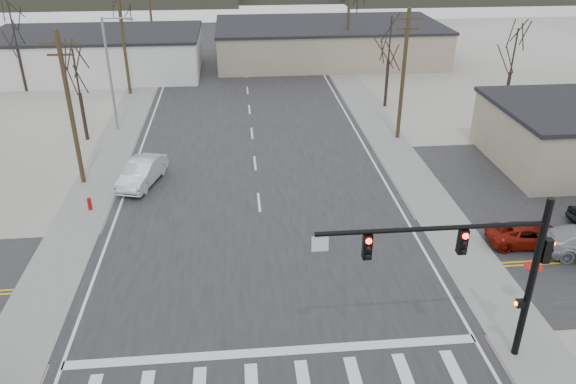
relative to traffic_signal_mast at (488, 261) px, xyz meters
name	(u,v)px	position (x,y,z in m)	size (l,w,h in m)	color
ground	(267,278)	(-7.89, 6.20, -4.67)	(140.00, 140.00, 0.00)	silver
main_road	(254,158)	(-7.89, 21.20, -4.65)	(18.00, 110.00, 0.05)	#232325
cross_road	(267,278)	(-7.89, 6.20, -4.65)	(90.00, 10.00, 0.04)	#232325
sidewalk_left	(119,138)	(-18.49, 26.20, -4.64)	(3.00, 90.00, 0.06)	gray
sidewalk_right	(380,129)	(2.71, 26.20, -4.64)	(3.00, 90.00, 0.06)	gray
traffic_signal_mast	(488,261)	(0.00, 0.00, 0.00)	(8.95, 0.43, 7.20)	black
fire_hydrant	(90,204)	(-18.09, 14.20, -4.22)	(0.24, 0.24, 0.87)	#A50C0C
yield_sign	(532,272)	(3.61, 2.70, -2.61)	(0.80, 0.80, 2.35)	gray
building_left_far	(97,53)	(-23.89, 46.20, -2.42)	(22.30, 12.30, 4.50)	silver
building_right_far	(328,42)	(2.11, 50.20, -2.52)	(26.30, 14.30, 4.30)	tan
upole_left_b	(70,107)	(-19.39, 18.20, 0.55)	(2.20, 0.30, 10.00)	#41321E
upole_left_c	(123,40)	(-19.39, 38.20, 0.55)	(2.20, 0.30, 10.00)	#41321E
upole_left_d	(150,7)	(-19.39, 58.20, 0.55)	(2.20, 0.30, 10.00)	#41321E
upole_right_a	(403,73)	(3.61, 24.20, 0.55)	(2.20, 0.30, 10.00)	#41321E
upole_right_b	(348,21)	(3.61, 46.20, 0.55)	(2.20, 0.30, 10.00)	#41321E
streetlight_main	(112,68)	(-18.69, 28.20, 0.41)	(2.40, 0.25, 9.00)	gray
tree_left_near	(76,74)	(-20.89, 26.20, 0.55)	(3.30, 3.30, 7.35)	#31241E
tree_right_mid	(390,41)	(4.61, 32.20, 1.26)	(3.74, 3.74, 8.33)	#31241E
tree_left_far	(120,6)	(-21.89, 52.20, 1.61)	(3.96, 3.96, 8.82)	#31241E
tree_right_far	(357,1)	(7.11, 58.20, 0.91)	(3.52, 3.52, 7.84)	#31241E
tree_lot	(514,53)	(14.11, 28.20, 0.91)	(3.52, 3.52, 7.84)	#31241E
tree_left_mid	(13,27)	(-29.89, 40.20, 1.61)	(3.96, 3.96, 8.82)	#31241E
sedan_crossing	(142,172)	(-15.39, 17.58, -3.82)	(1.71, 4.92, 1.62)	#B6BEC2
car_far_a	(258,52)	(-6.12, 52.19, -3.97)	(1.84, 4.51, 1.31)	black
car_far_b	(241,35)	(-8.10, 62.11, -3.93)	(1.65, 4.11, 1.40)	black
car_parked_red	(527,235)	(6.27, 8.01, -4.05)	(1.96, 4.26, 1.18)	maroon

